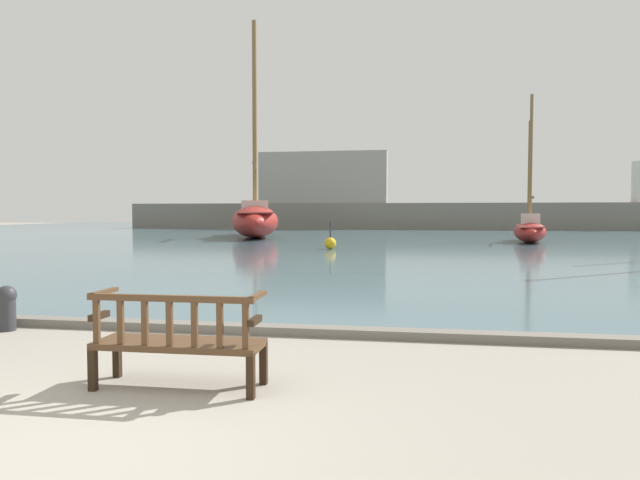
% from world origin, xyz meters
% --- Properties ---
extents(ground_plane, '(160.00, 160.00, 0.00)m').
position_xyz_m(ground_plane, '(0.00, 0.00, 0.00)').
color(ground_plane, gray).
extents(harbor_water, '(100.00, 80.00, 0.08)m').
position_xyz_m(harbor_water, '(0.00, 44.00, 0.04)').
color(harbor_water, '#476670').
rests_on(harbor_water, ground).
extents(quay_edge_kerb, '(40.00, 0.30, 0.12)m').
position_xyz_m(quay_edge_kerb, '(0.00, 3.85, 0.06)').
color(quay_edge_kerb, slate).
rests_on(quay_edge_kerb, ground).
extents(park_bench, '(1.60, 0.53, 0.92)m').
position_xyz_m(park_bench, '(0.18, 1.34, 0.47)').
color(park_bench, black).
rests_on(park_bench, ground).
extents(sailboat_far_port, '(5.85, 13.29, 13.78)m').
position_xyz_m(sailboat_far_port, '(-7.76, 31.62, 1.32)').
color(sailboat_far_port, maroon).
rests_on(sailboat_far_port, harbor_water).
extents(sailboat_centre_channel, '(2.46, 6.61, 7.90)m').
position_xyz_m(sailboat_centre_channel, '(8.45, 28.32, 0.81)').
color(sailboat_centre_channel, maroon).
rests_on(sailboat_centre_channel, harbor_water).
extents(mooring_bollard, '(0.27, 0.27, 0.64)m').
position_xyz_m(mooring_bollard, '(-3.31, 3.44, 0.36)').
color(mooring_bollard, '#2D2D33').
rests_on(mooring_bollard, ground).
extents(channel_buoy, '(0.51, 0.51, 1.21)m').
position_xyz_m(channel_buoy, '(-1.25, 20.66, 0.35)').
color(channel_buoy, gold).
rests_on(channel_buoy, harbor_water).
extents(far_breakwater, '(51.38, 2.40, 7.48)m').
position_xyz_m(far_breakwater, '(-1.61, 50.78, 2.34)').
color(far_breakwater, slate).
rests_on(far_breakwater, ground).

